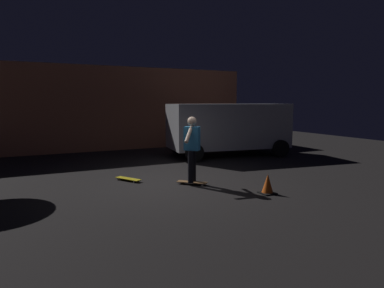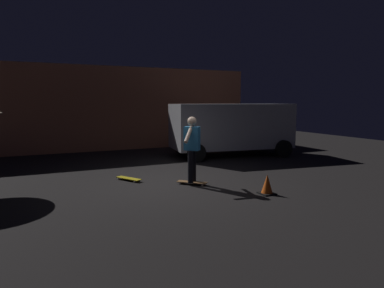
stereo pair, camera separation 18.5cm
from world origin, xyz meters
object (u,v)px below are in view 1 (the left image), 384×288
at_px(parked_van, 229,126).
at_px(skateboard_spare, 128,179).
at_px(skater, 192,145).
at_px(skateboard_ridden, 192,182).
at_px(traffic_cone, 268,185).

distance_m(parked_van, skateboard_spare, 5.50).
xyz_separation_m(parked_van, skater, (-3.39, -3.65, -0.12)).
height_order(skateboard_ridden, skater, skater).
bearing_deg(skater, skateboard_spare, 140.93).
bearing_deg(skateboard_spare, skater, -39.07).
distance_m(parked_van, traffic_cone, 5.71).
bearing_deg(traffic_cone, parked_van, 67.04).
bearing_deg(skateboard_spare, parked_van, 28.04).
bearing_deg(parked_van, skateboard_ridden, -132.91).
bearing_deg(skateboard_spare, traffic_cone, -46.04).
bearing_deg(parked_van, traffic_cone, -112.96).
relative_size(skateboard_ridden, traffic_cone, 1.52).
xyz_separation_m(parked_van, skateboard_spare, (-4.76, -2.53, -1.11)).
height_order(skater, traffic_cone, skater).
distance_m(skateboard_ridden, skateboard_spare, 1.76).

